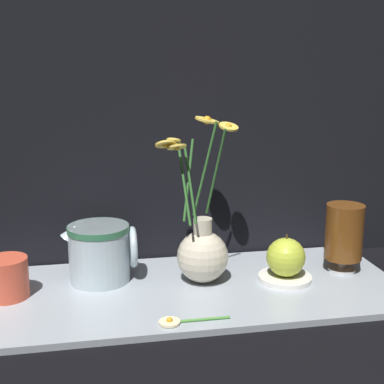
% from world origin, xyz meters
% --- Properties ---
extents(ground_plane, '(6.00, 6.00, 0.00)m').
position_xyz_m(ground_plane, '(0.00, 0.00, 0.00)').
color(ground_plane, black).
extents(shelf, '(0.83, 0.34, 0.01)m').
position_xyz_m(shelf, '(0.00, 0.00, 0.01)').
color(shelf, '#9EA8B2').
rests_on(shelf, ground_plane).
extents(backdrop_wall, '(1.33, 0.02, 1.10)m').
position_xyz_m(backdrop_wall, '(0.00, 0.19, 0.55)').
color(backdrop_wall, black).
rests_on(backdrop_wall, ground_plane).
extents(vase_with_flowers, '(0.17, 0.12, 0.32)m').
position_xyz_m(vase_with_flowers, '(0.04, 0.03, 0.08)').
color(vase_with_flowers, beige).
rests_on(vase_with_flowers, shelf).
extents(yellow_mug, '(0.09, 0.08, 0.07)m').
position_xyz_m(yellow_mug, '(-0.33, 0.02, 0.05)').
color(yellow_mug, '#DB5138').
rests_on(yellow_mug, shelf).
extents(ceramic_pitcher, '(0.15, 0.12, 0.12)m').
position_xyz_m(ceramic_pitcher, '(-0.16, 0.07, 0.07)').
color(ceramic_pitcher, silver).
rests_on(ceramic_pitcher, shelf).
extents(tea_glass, '(0.08, 0.08, 0.14)m').
position_xyz_m(tea_glass, '(0.33, 0.03, 0.09)').
color(tea_glass, silver).
rests_on(tea_glass, shelf).
extents(saucer_plate, '(0.11, 0.11, 0.01)m').
position_xyz_m(saucer_plate, '(0.20, 0.00, 0.02)').
color(saucer_plate, white).
rests_on(saucer_plate, shelf).
extents(orange_fruit, '(0.08, 0.08, 0.08)m').
position_xyz_m(orange_fruit, '(0.20, 0.00, 0.06)').
color(orange_fruit, '#B7C638').
rests_on(orange_fruit, saucer_plate).
extents(loose_daisy, '(0.12, 0.04, 0.01)m').
position_xyz_m(loose_daisy, '(-0.04, -0.14, 0.02)').
color(loose_daisy, '#4C8E3D').
rests_on(loose_daisy, shelf).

